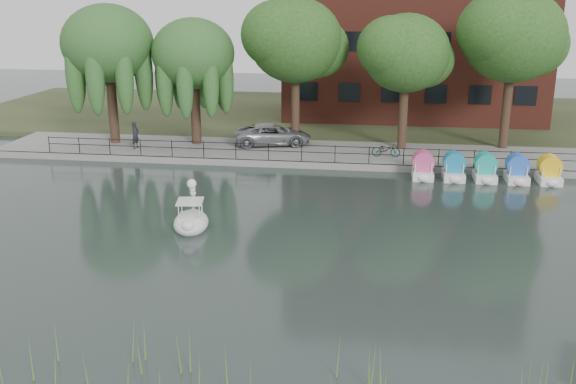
% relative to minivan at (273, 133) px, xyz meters
% --- Properties ---
extents(ground_plane, '(120.00, 120.00, 0.00)m').
position_rel_minivan_xyz_m(ground_plane, '(2.40, -17.20, -1.20)').
color(ground_plane, '#394645').
extents(promenade, '(40.00, 6.00, 0.40)m').
position_rel_minivan_xyz_m(promenade, '(2.40, -1.20, -1.00)').
color(promenade, gray).
rests_on(promenade, ground_plane).
extents(kerb, '(40.00, 0.25, 0.40)m').
position_rel_minivan_xyz_m(kerb, '(2.40, -4.15, -1.00)').
color(kerb, gray).
rests_on(kerb, ground_plane).
extents(land_strip, '(60.00, 22.00, 0.36)m').
position_rel_minivan_xyz_m(land_strip, '(2.40, 12.80, -1.02)').
color(land_strip, '#47512D').
rests_on(land_strip, ground_plane).
extents(railing, '(32.00, 0.05, 1.00)m').
position_rel_minivan_xyz_m(railing, '(2.40, -3.95, -0.06)').
color(railing, black).
rests_on(railing, promenade).
extents(apartment_building, '(20.00, 10.07, 18.00)m').
position_rel_minivan_xyz_m(apartment_building, '(9.40, 12.76, 8.16)').
color(apartment_building, '#4C1E16').
rests_on(apartment_building, land_strip).
extents(willow_left, '(5.88, 5.88, 9.01)m').
position_rel_minivan_xyz_m(willow_left, '(-10.60, -0.70, 5.67)').
color(willow_left, '#473323').
rests_on(willow_left, promenade).
extents(willow_mid, '(5.32, 5.32, 8.15)m').
position_rel_minivan_xyz_m(willow_mid, '(-5.10, -0.20, 5.05)').
color(willow_mid, '#473323').
rests_on(willow_mid, promenade).
extents(broadleaf_center, '(6.00, 6.00, 9.25)m').
position_rel_minivan_xyz_m(broadleaf_center, '(1.40, 0.80, 5.86)').
color(broadleaf_center, '#473323').
rests_on(broadleaf_center, promenade).
extents(broadleaf_right, '(5.40, 5.40, 8.32)m').
position_rel_minivan_xyz_m(broadleaf_right, '(8.40, 0.30, 5.19)').
color(broadleaf_right, '#473323').
rests_on(broadleaf_right, promenade).
extents(broadleaf_far, '(6.30, 6.30, 9.71)m').
position_rel_minivan_xyz_m(broadleaf_far, '(14.90, 1.30, 6.20)').
color(broadleaf_far, '#473323').
rests_on(broadleaf_far, promenade).
extents(minivan, '(3.96, 6.23, 1.60)m').
position_rel_minivan_xyz_m(minivan, '(0.00, 0.00, 0.00)').
color(minivan, gray).
rests_on(minivan, promenade).
extents(bicycle, '(0.65, 1.74, 1.00)m').
position_rel_minivan_xyz_m(bicycle, '(7.39, -2.22, -0.30)').
color(bicycle, gray).
rests_on(bicycle, promenade).
extents(pedestrian, '(0.68, 0.83, 1.98)m').
position_rel_minivan_xyz_m(pedestrian, '(-8.58, -2.20, 0.19)').
color(pedestrian, black).
rests_on(pedestrian, promenade).
extents(swan_boat, '(1.90, 2.63, 2.05)m').
position_rel_minivan_xyz_m(swan_boat, '(-1.17, -15.02, -0.75)').
color(swan_boat, white).
rests_on(swan_boat, ground_plane).
extents(pedal_boat_row, '(7.95, 1.70, 1.40)m').
position_rel_minivan_xyz_m(pedal_boat_row, '(12.84, -5.28, -0.59)').
color(pedal_boat_row, white).
rests_on(pedal_boat_row, ground_plane).
extents(reed_bank, '(24.00, 2.40, 1.20)m').
position_rel_minivan_xyz_m(reed_bank, '(4.40, -26.70, -0.60)').
color(reed_bank, '#669938').
rests_on(reed_bank, ground_plane).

